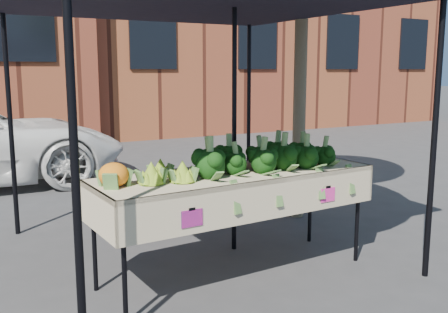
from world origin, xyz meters
TOP-DOWN VIEW (x-y plane):
  - ground at (0.00, 0.00)m, footprint 90.00×90.00m
  - table at (-0.03, 0.11)m, footprint 2.44×0.94m
  - canopy at (-0.07, 0.75)m, footprint 3.16×3.16m
  - broccoli_heap at (0.25, 0.13)m, footprint 1.39×0.59m
  - romanesco_cluster at (-0.69, 0.09)m, footprint 0.45×0.49m
  - cauliflower_pair at (-1.08, 0.06)m, footprint 0.22×0.22m
  - street_tree at (1.52, 1.30)m, footprint 2.18×2.18m

SIDE VIEW (x-z plane):
  - ground at x=0.00m, z-range 0.00..0.00m
  - table at x=-0.03m, z-range 0.00..0.90m
  - cauliflower_pair at x=-1.08m, z-range 0.90..1.10m
  - romanesco_cluster at x=-0.69m, z-range 0.90..1.12m
  - broccoli_heap at x=0.25m, z-range 0.90..1.18m
  - canopy at x=-0.07m, z-range 0.00..2.74m
  - street_tree at x=1.52m, z-range 0.00..4.30m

